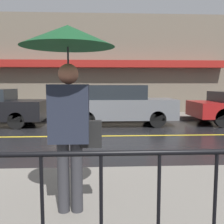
% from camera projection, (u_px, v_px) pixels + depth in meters
% --- Properties ---
extents(ground_plane, '(80.00, 80.00, 0.00)m').
position_uv_depth(ground_plane, '(32.00, 137.00, 8.04)').
color(ground_plane, black).
extents(sidewalk_far, '(28.00, 1.87, 0.15)m').
position_uv_depth(sidewalk_far, '(55.00, 116.00, 12.44)').
color(sidewalk_far, slate).
rests_on(sidewalk_far, ground_plane).
extents(lane_marking, '(25.20, 0.12, 0.01)m').
position_uv_depth(lane_marking, '(32.00, 137.00, 8.04)').
color(lane_marking, gold).
rests_on(lane_marking, ground_plane).
extents(building_storefront, '(28.00, 0.85, 5.11)m').
position_uv_depth(building_storefront, '(58.00, 65.00, 13.22)').
color(building_storefront, '#706656').
rests_on(building_storefront, ground_plane).
extents(pedestrian, '(1.03, 1.03, 2.10)m').
position_uv_depth(pedestrian, '(69.00, 68.00, 2.86)').
color(pedestrian, '#333338').
rests_on(pedestrian, sidewalk_near).
extents(car_grey, '(4.21, 1.71, 1.57)m').
position_uv_depth(car_grey, '(120.00, 105.00, 10.31)').
color(car_grey, slate).
rests_on(car_grey, ground_plane).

